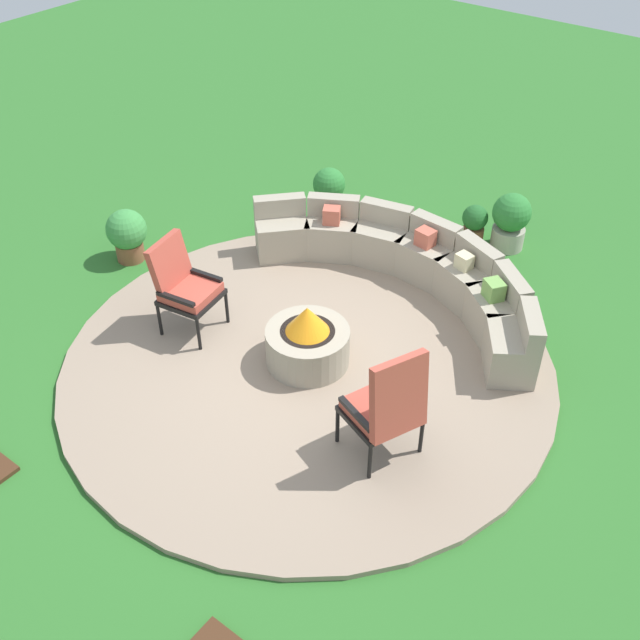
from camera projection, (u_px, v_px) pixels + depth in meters
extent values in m
plane|color=#2D6B28|center=(308.00, 365.00, 7.57)|extent=(24.00, 24.00, 0.00)
cylinder|color=gray|center=(308.00, 363.00, 7.55)|extent=(4.89, 4.89, 0.06)
cylinder|color=#9E937F|center=(308.00, 346.00, 7.41)|extent=(0.83, 0.83, 0.38)
cylinder|color=black|center=(308.00, 333.00, 7.31)|extent=(0.54, 0.54, 0.06)
cone|color=orange|center=(307.00, 319.00, 7.21)|extent=(0.43, 0.43, 0.28)
cube|color=#9E937F|center=(510.00, 352.00, 7.29)|extent=(0.71, 0.75, 0.45)
cube|color=#9E937F|center=(531.00, 325.00, 7.07)|extent=(0.46, 0.59, 0.23)
cube|color=#9E937F|center=(494.00, 315.00, 7.75)|extent=(0.75, 0.73, 0.45)
cube|color=#9E937F|center=(512.00, 286.00, 7.56)|extent=(0.57, 0.50, 0.23)
cube|color=#9E937F|center=(464.00, 284.00, 8.17)|extent=(0.73, 0.64, 0.45)
cube|color=#9E937F|center=(479.00, 253.00, 8.02)|extent=(0.62, 0.37, 0.23)
cube|color=#9E937F|center=(426.00, 260.00, 8.53)|extent=(0.64, 0.50, 0.45)
cube|color=#9E937F|center=(436.00, 229.00, 8.40)|extent=(0.61, 0.21, 0.23)
cube|color=#9E937F|center=(380.00, 245.00, 8.78)|extent=(0.68, 0.57, 0.45)
cube|color=#9E937F|center=(387.00, 213.00, 8.67)|extent=(0.62, 0.29, 0.23)
cube|color=#9E937F|center=(332.00, 237.00, 8.91)|extent=(0.75, 0.69, 0.45)
cube|color=#9E937F|center=(334.00, 205.00, 8.81)|extent=(0.60, 0.44, 0.23)
cube|color=#9E937F|center=(282.00, 237.00, 8.90)|extent=(0.74, 0.75, 0.45)
cube|color=#9E937F|center=(280.00, 206.00, 8.80)|extent=(0.53, 0.55, 0.23)
cube|color=#BC5B47|center=(425.00, 238.00, 8.30)|extent=(0.21, 0.19, 0.19)
cube|color=#BC5B47|center=(332.00, 215.00, 8.67)|extent=(0.25, 0.24, 0.19)
cube|color=beige|center=(464.00, 261.00, 7.96)|extent=(0.19, 0.17, 0.17)
cube|color=#70A34C|center=(494.00, 290.00, 7.53)|extent=(0.26, 0.25, 0.20)
cylinder|color=black|center=(227.00, 308.00, 7.90)|extent=(0.04, 0.04, 0.38)
cylinder|color=black|center=(199.00, 334.00, 7.55)|extent=(0.04, 0.04, 0.38)
cylinder|color=black|center=(189.00, 294.00, 8.08)|extent=(0.04, 0.04, 0.38)
cylinder|color=black|center=(160.00, 320.00, 7.74)|extent=(0.04, 0.04, 0.38)
cube|color=black|center=(191.00, 297.00, 7.68)|extent=(0.60, 0.61, 0.05)
cube|color=#B24738|center=(191.00, 292.00, 7.64)|extent=(0.55, 0.56, 0.09)
cube|color=#B24738|center=(170.00, 266.00, 7.57)|extent=(0.25, 0.53, 0.60)
cube|color=black|center=(204.00, 274.00, 7.76)|extent=(0.45, 0.12, 0.04)
cube|color=black|center=(176.00, 299.00, 7.44)|extent=(0.45, 0.12, 0.04)
cylinder|color=black|center=(337.00, 426.00, 6.57)|extent=(0.04, 0.04, 0.38)
cylinder|color=black|center=(388.00, 402.00, 6.80)|extent=(0.04, 0.04, 0.38)
cylinder|color=black|center=(370.00, 462.00, 6.25)|extent=(0.04, 0.04, 0.38)
cylinder|color=black|center=(421.00, 436.00, 6.48)|extent=(0.04, 0.04, 0.38)
cube|color=black|center=(380.00, 413.00, 6.39)|extent=(0.69, 0.72, 0.05)
cube|color=#B24738|center=(381.00, 407.00, 6.35)|extent=(0.64, 0.67, 0.09)
cube|color=#B24738|center=(399.00, 397.00, 6.01)|extent=(0.35, 0.60, 0.73)
cube|color=black|center=(356.00, 414.00, 6.20)|extent=(0.43, 0.20, 0.04)
cube|color=black|center=(406.00, 390.00, 6.42)|extent=(0.43, 0.20, 0.04)
cylinder|color=brown|center=(130.00, 251.00, 9.00)|extent=(0.33, 0.33, 0.23)
sphere|color=#3D8E42|center=(126.00, 229.00, 8.81)|extent=(0.48, 0.48, 0.48)
sphere|color=#DB337A|center=(128.00, 225.00, 8.74)|extent=(0.15, 0.15, 0.15)
cylinder|color=brown|center=(473.00, 235.00, 9.29)|extent=(0.26, 0.26, 0.21)
sphere|color=#236028|center=(475.00, 218.00, 9.14)|extent=(0.31, 0.31, 0.31)
cylinder|color=#605B56|center=(329.00, 210.00, 9.65)|extent=(0.36, 0.36, 0.33)
sphere|color=#2D7A33|center=(329.00, 184.00, 9.42)|extent=(0.41, 0.41, 0.41)
cylinder|color=#A89E8E|center=(507.00, 237.00, 9.19)|extent=(0.40, 0.40, 0.26)
sphere|color=#2D7A33|center=(512.00, 212.00, 8.98)|extent=(0.46, 0.46, 0.46)
sphere|color=#E55638|center=(518.00, 207.00, 8.89)|extent=(0.18, 0.18, 0.18)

